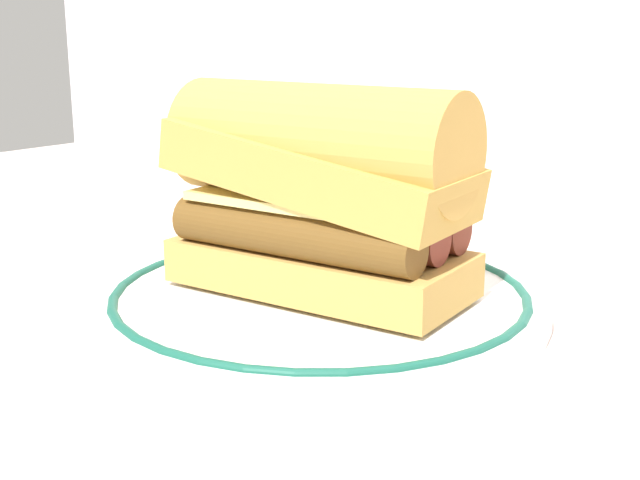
# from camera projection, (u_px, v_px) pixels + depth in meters

# --- Properties ---
(ground_plane) EXTENTS (1.50, 1.50, 0.00)m
(ground_plane) POSITION_uv_depth(u_px,v_px,m) (356.00, 314.00, 0.52)
(ground_plane) COLOR beige
(plate) EXTENTS (0.27, 0.27, 0.01)m
(plate) POSITION_uv_depth(u_px,v_px,m) (320.00, 299.00, 0.52)
(plate) COLOR white
(plate) RESTS_ON ground_plane
(sausage_sandwich) EXTENTS (0.19, 0.10, 0.12)m
(sausage_sandwich) POSITION_uv_depth(u_px,v_px,m) (320.00, 187.00, 0.50)
(sausage_sandwich) COLOR tan
(sausage_sandwich) RESTS_ON plate
(drinking_glass) EXTENTS (0.07, 0.07, 0.09)m
(drinking_glass) POSITION_uv_depth(u_px,v_px,m) (321.00, 178.00, 0.73)
(drinking_glass) COLOR silver
(drinking_glass) RESTS_ON ground_plane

